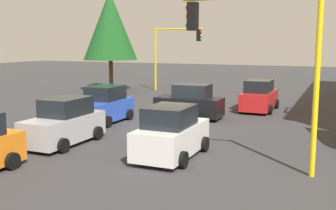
{
  "coord_description": "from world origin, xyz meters",
  "views": [
    {
      "loc": [
        19.38,
        8.23,
        4.27
      ],
      "look_at": [
        1.05,
        0.28,
        1.2
      ],
      "focal_mm": 43.14,
      "sensor_mm": 36.0,
      "label": 1
    }
  ],
  "objects_px": {
    "traffic_signal_near_left": "(261,46)",
    "car_white": "(171,134)",
    "car_red": "(259,97)",
    "car_blue": "(104,106)",
    "car_black": "(190,103)",
    "tree_opposite_side": "(110,26)",
    "traffic_signal_far_right": "(174,46)",
    "car_silver": "(65,123)"
  },
  "relations": [
    {
      "from": "car_black",
      "to": "traffic_signal_far_right",
      "type": "bearing_deg",
      "value": -153.39
    },
    {
      "from": "tree_opposite_side",
      "to": "car_white",
      "type": "height_order",
      "value": "tree_opposite_side"
    },
    {
      "from": "car_blue",
      "to": "car_red",
      "type": "bearing_deg",
      "value": 135.91
    },
    {
      "from": "traffic_signal_far_right",
      "to": "tree_opposite_side",
      "type": "relative_size",
      "value": 0.64
    },
    {
      "from": "car_black",
      "to": "car_blue",
      "type": "height_order",
      "value": "same"
    },
    {
      "from": "traffic_signal_near_left",
      "to": "car_silver",
      "type": "bearing_deg",
      "value": -92.35
    },
    {
      "from": "traffic_signal_near_left",
      "to": "car_white",
      "type": "xyz_separation_m",
      "value": [
        -0.28,
        -3.29,
        -3.27
      ]
    },
    {
      "from": "car_white",
      "to": "traffic_signal_near_left",
      "type": "bearing_deg",
      "value": 85.22
    },
    {
      "from": "traffic_signal_far_right",
      "to": "car_black",
      "type": "xyz_separation_m",
      "value": [
        12.0,
        6.01,
        -3.1
      ]
    },
    {
      "from": "car_white",
      "to": "car_red",
      "type": "relative_size",
      "value": 0.91
    },
    {
      "from": "traffic_signal_near_left",
      "to": "car_red",
      "type": "relative_size",
      "value": 1.42
    },
    {
      "from": "traffic_signal_far_right",
      "to": "tree_opposite_side",
      "type": "xyz_separation_m",
      "value": [
        2.0,
        -5.31,
        1.79
      ]
    },
    {
      "from": "traffic_signal_near_left",
      "to": "car_white",
      "type": "relative_size",
      "value": 1.55
    },
    {
      "from": "car_black",
      "to": "car_white",
      "type": "distance_m",
      "value": 8.01
    },
    {
      "from": "traffic_signal_far_right",
      "to": "car_silver",
      "type": "bearing_deg",
      "value": 9.12
    },
    {
      "from": "car_white",
      "to": "car_blue",
      "type": "relative_size",
      "value": 1.03
    },
    {
      "from": "car_blue",
      "to": "car_white",
      "type": "bearing_deg",
      "value": 51.21
    },
    {
      "from": "car_black",
      "to": "car_white",
      "type": "height_order",
      "value": "same"
    },
    {
      "from": "tree_opposite_side",
      "to": "car_black",
      "type": "xyz_separation_m",
      "value": [
        10.0,
        11.32,
        -4.9
      ]
    },
    {
      "from": "car_black",
      "to": "traffic_signal_near_left",
      "type": "bearing_deg",
      "value": 34.09
    },
    {
      "from": "tree_opposite_side",
      "to": "car_white",
      "type": "xyz_separation_m",
      "value": [
        17.72,
        13.44,
        -4.9
      ]
    },
    {
      "from": "tree_opposite_side",
      "to": "car_white",
      "type": "bearing_deg",
      "value": 37.18
    },
    {
      "from": "tree_opposite_side",
      "to": "car_black",
      "type": "relative_size",
      "value": 2.34
    },
    {
      "from": "traffic_signal_far_right",
      "to": "car_red",
      "type": "distance_m",
      "value": 12.32
    },
    {
      "from": "traffic_signal_far_right",
      "to": "tree_opposite_side",
      "type": "bearing_deg",
      "value": -69.35
    },
    {
      "from": "car_silver",
      "to": "car_blue",
      "type": "bearing_deg",
      "value": -167.81
    },
    {
      "from": "traffic_signal_far_right",
      "to": "tree_opposite_side",
      "type": "distance_m",
      "value": 5.95
    },
    {
      "from": "car_white",
      "to": "car_red",
      "type": "xyz_separation_m",
      "value": [
        -12.05,
        0.98,
        0.0
      ]
    },
    {
      "from": "tree_opposite_side",
      "to": "car_black",
      "type": "distance_m",
      "value": 15.88
    },
    {
      "from": "traffic_signal_near_left",
      "to": "car_black",
      "type": "distance_m",
      "value": 10.2
    },
    {
      "from": "traffic_signal_far_right",
      "to": "traffic_signal_near_left",
      "type": "bearing_deg",
      "value": 29.74
    },
    {
      "from": "car_silver",
      "to": "traffic_signal_near_left",
      "type": "bearing_deg",
      "value": 87.65
    },
    {
      "from": "car_red",
      "to": "car_blue",
      "type": "relative_size",
      "value": 1.13
    },
    {
      "from": "car_black",
      "to": "car_white",
      "type": "bearing_deg",
      "value": 15.39
    },
    {
      "from": "car_red",
      "to": "car_blue",
      "type": "distance_m",
      "value": 10.05
    },
    {
      "from": "car_red",
      "to": "traffic_signal_far_right",
      "type": "bearing_deg",
      "value": -130.1
    },
    {
      "from": "car_blue",
      "to": "car_black",
      "type": "bearing_deg",
      "value": 126.72
    },
    {
      "from": "traffic_signal_far_right",
      "to": "car_blue",
      "type": "distance_m",
      "value": 15.36
    },
    {
      "from": "traffic_signal_far_right",
      "to": "car_white",
      "type": "distance_m",
      "value": 21.56
    },
    {
      "from": "car_red",
      "to": "car_blue",
      "type": "xyz_separation_m",
      "value": [
        7.22,
        -6.99,
        -0.0
      ]
    },
    {
      "from": "traffic_signal_near_left",
      "to": "car_silver",
      "type": "relative_size",
      "value": 1.5
    },
    {
      "from": "tree_opposite_side",
      "to": "car_blue",
      "type": "xyz_separation_m",
      "value": [
        12.9,
        7.44,
        -4.9
      ]
    }
  ]
}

